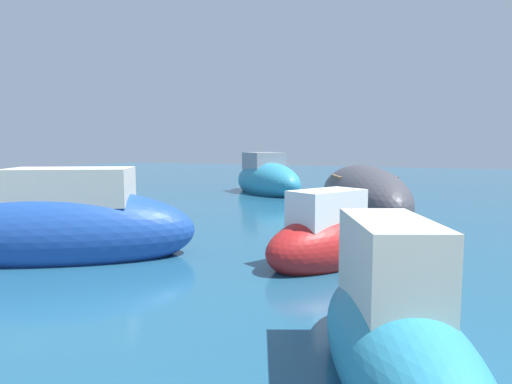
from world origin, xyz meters
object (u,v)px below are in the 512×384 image
(moored_boat_2, at_px, (50,228))
(moored_boat_5, at_px, (267,180))
(moored_boat_7, at_px, (395,335))
(moored_boat_1, at_px, (363,197))
(moored_boat_6, at_px, (335,240))

(moored_boat_2, relative_size, moored_boat_5, 1.19)
(moored_boat_5, height_order, moored_boat_7, moored_boat_5)
(moored_boat_5, bearing_deg, moored_boat_2, -45.30)
(moored_boat_5, distance_m, moored_boat_7, 15.96)
(moored_boat_1, relative_size, moored_boat_5, 1.35)
(moored_boat_6, bearing_deg, moored_boat_7, -131.12)
(moored_boat_7, bearing_deg, moored_boat_5, -176.95)
(moored_boat_1, bearing_deg, moored_boat_5, -158.40)
(moored_boat_2, distance_m, moored_boat_7, 6.81)
(moored_boat_1, relative_size, moored_boat_2, 1.13)
(moored_boat_1, relative_size, moored_boat_6, 1.92)
(moored_boat_2, relative_size, moored_boat_7, 1.65)
(moored_boat_5, bearing_deg, moored_boat_7, -21.78)
(moored_boat_1, distance_m, moored_boat_6, 5.78)
(moored_boat_2, bearing_deg, moored_boat_7, 133.50)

